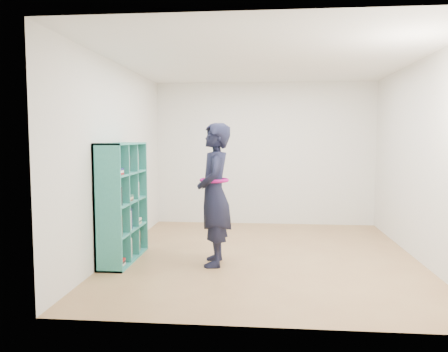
{
  "coord_description": "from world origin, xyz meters",
  "views": [
    {
      "loc": [
        0.0,
        -5.81,
        1.59
      ],
      "look_at": [
        -0.57,
        0.3,
        1.05
      ],
      "focal_mm": 35.0,
      "sensor_mm": 36.0,
      "label": 1
    }
  ],
  "objects": [
    {
      "name": "floor",
      "position": [
        0.0,
        0.0,
        0.0
      ],
      "size": [
        4.5,
        4.5,
        0.0
      ],
      "primitive_type": "plane",
      "color": "#9C6F46",
      "rests_on": "ground"
    },
    {
      "name": "ceiling",
      "position": [
        0.0,
        0.0,
        2.6
      ],
      "size": [
        4.5,
        4.5,
        0.0
      ],
      "primitive_type": "plane",
      "color": "white",
      "rests_on": "wall_back"
    },
    {
      "name": "wall_left",
      "position": [
        -2.0,
        0.0,
        1.3
      ],
      "size": [
        0.02,
        4.5,
        2.6
      ],
      "primitive_type": "cube",
      "color": "silver",
      "rests_on": "floor"
    },
    {
      "name": "wall_right",
      "position": [
        2.0,
        0.0,
        1.3
      ],
      "size": [
        0.02,
        4.5,
        2.6
      ],
      "primitive_type": "cube",
      "color": "silver",
      "rests_on": "floor"
    },
    {
      "name": "wall_back",
      "position": [
        0.0,
        2.25,
        1.3
      ],
      "size": [
        4.0,
        0.02,
        2.6
      ],
      "primitive_type": "cube",
      "color": "silver",
      "rests_on": "floor"
    },
    {
      "name": "wall_front",
      "position": [
        0.0,
        -2.25,
        1.3
      ],
      "size": [
        4.0,
        0.02,
        2.6
      ],
      "primitive_type": "cube",
      "color": "silver",
      "rests_on": "floor"
    },
    {
      "name": "bookshelf",
      "position": [
        -1.85,
        -0.37,
        0.74
      ],
      "size": [
        0.33,
        1.15,
        1.53
      ],
      "color": "teal",
      "rests_on": "floor"
    },
    {
      "name": "person",
      "position": [
        -0.62,
        -0.46,
        0.89
      ],
      "size": [
        0.48,
        0.68,
        1.78
      ],
      "rotation": [
        0.0,
        0.0,
        -1.48
      ],
      "color": "black",
      "rests_on": "floor"
    },
    {
      "name": "smartphone",
      "position": [
        -0.78,
        -0.37,
        1.01
      ],
      "size": [
        0.04,
        0.08,
        0.12
      ],
      "rotation": [
        0.27,
        0.0,
        0.34
      ],
      "color": "silver",
      "rests_on": "person"
    }
  ]
}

